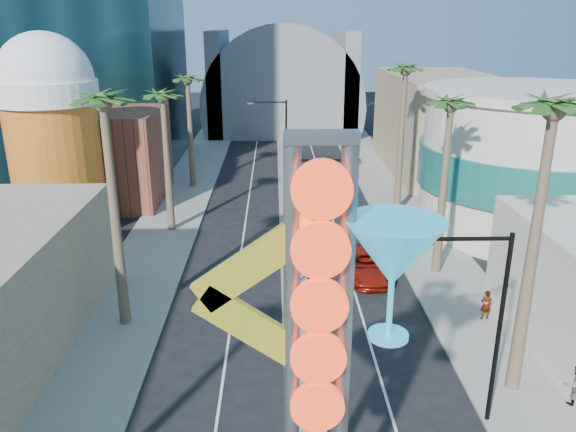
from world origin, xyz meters
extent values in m
cube|color=gray|center=(-9.50, 35.00, 0.07)|extent=(5.00, 100.00, 0.15)
cube|color=gray|center=(9.50, 35.00, 0.07)|extent=(5.00, 100.00, 0.15)
cube|color=gray|center=(0.00, 38.00, 0.07)|extent=(1.60, 84.00, 0.15)
cube|color=brown|center=(-16.00, 38.00, 4.00)|extent=(10.00, 10.00, 8.00)
cube|color=#91785E|center=(16.00, 48.00, 5.00)|extent=(10.00, 20.00, 10.00)
cylinder|color=orange|center=(-17.00, 30.00, 5.00)|extent=(6.40, 6.40, 10.00)
cylinder|color=white|center=(-17.00, 30.00, 10.40)|extent=(7.00, 7.00, 1.60)
sphere|color=white|center=(-17.00, 30.00, 11.20)|extent=(6.60, 6.60, 6.60)
cylinder|color=beige|center=(18.00, 30.00, 5.00)|extent=(16.00, 16.00, 10.00)
cylinder|color=#21827A|center=(18.00, 30.00, 5.00)|extent=(16.60, 16.60, 3.00)
cylinder|color=beige|center=(18.00, 30.00, 10.30)|extent=(16.60, 16.60, 0.60)
cylinder|color=slate|center=(0.00, 72.00, 4.00)|extent=(22.00, 16.00, 22.00)
cube|color=slate|center=(-9.00, 72.00, 7.00)|extent=(2.00, 16.00, 14.00)
cube|color=slate|center=(9.00, 72.00, 7.00)|extent=(2.00, 16.00, 14.00)
cylinder|color=slate|center=(-0.70, 3.00, 6.50)|extent=(0.44, 0.44, 12.00)
cylinder|color=slate|center=(0.70, 3.00, 6.50)|extent=(0.44, 0.44, 12.00)
cube|color=slate|center=(0.00, 3.00, 12.40)|extent=(1.80, 0.50, 0.30)
cylinder|color=red|center=(0.00, 2.65, 11.20)|extent=(1.50, 0.25, 1.50)
cylinder|color=red|center=(0.00, 2.65, 9.65)|extent=(1.50, 0.25, 1.50)
cylinder|color=red|center=(0.00, 2.65, 8.10)|extent=(1.50, 0.25, 1.50)
cylinder|color=red|center=(0.00, 2.65, 6.55)|extent=(1.50, 0.25, 1.50)
cylinder|color=red|center=(0.00, 2.65, 5.00)|extent=(1.50, 0.25, 1.50)
cube|color=yellow|center=(-1.60, 3.00, 9.20)|extent=(3.47, 0.25, 2.80)
cube|color=yellow|center=(-1.60, 3.00, 7.20)|extent=(3.47, 0.25, 2.80)
cone|color=#23A0CB|center=(1.90, 3.00, 9.40)|extent=(2.60, 2.60, 1.80)
cylinder|color=#23A0CB|center=(1.90, 3.00, 7.80)|extent=(0.16, 0.16, 1.60)
cylinder|color=#23A0CB|center=(1.90, 3.00, 7.00)|extent=(1.10, 1.10, 0.12)
cylinder|color=black|center=(0.00, 20.00, 4.00)|extent=(0.18, 0.18, 8.00)
cube|color=black|center=(1.80, 20.00, 7.80)|extent=(3.60, 0.12, 0.12)
cube|color=slate|center=(3.40, 20.00, 7.70)|extent=(0.60, 0.25, 0.18)
cylinder|color=black|center=(0.00, 44.00, 4.00)|extent=(0.18, 0.18, 8.00)
cube|color=black|center=(-1.80, 44.00, 7.80)|extent=(3.60, 0.12, 0.12)
cube|color=slate|center=(-3.40, 44.00, 7.70)|extent=(0.60, 0.25, 0.18)
cylinder|color=black|center=(7.20, 8.00, 4.00)|extent=(0.18, 0.18, 8.00)
cube|color=black|center=(5.58, 8.00, 7.80)|extent=(3.24, 0.12, 0.12)
cube|color=slate|center=(4.14, 8.00, 7.70)|extent=(0.60, 0.25, 0.18)
cylinder|color=brown|center=(-9.00, 16.00, 5.75)|extent=(0.40, 0.40, 11.50)
sphere|color=#174619|center=(-9.00, 16.00, 11.50)|extent=(2.40, 2.40, 2.40)
cylinder|color=brown|center=(-9.00, 30.00, 5.00)|extent=(0.40, 0.40, 10.00)
sphere|color=#174619|center=(-9.00, 30.00, 10.00)|extent=(2.40, 2.40, 2.40)
cylinder|color=brown|center=(-9.00, 42.00, 5.00)|extent=(0.40, 0.40, 10.00)
sphere|color=#174619|center=(-9.00, 42.00, 10.00)|extent=(2.40, 2.40, 2.40)
cylinder|color=brown|center=(9.00, 10.00, 6.00)|extent=(0.40, 0.40, 12.00)
sphere|color=#174619|center=(9.00, 10.00, 12.00)|extent=(2.40, 2.40, 2.40)
cylinder|color=brown|center=(9.00, 22.00, 5.25)|extent=(0.40, 0.40, 10.50)
sphere|color=#174619|center=(9.00, 22.00, 10.50)|extent=(2.40, 2.40, 2.40)
cylinder|color=brown|center=(9.00, 34.00, 5.75)|extent=(0.40, 0.40, 11.50)
sphere|color=#174619|center=(9.00, 34.00, 11.50)|extent=(2.40, 2.40, 2.40)
imported|color=#98160B|center=(4.45, 21.64, 0.80)|extent=(2.78, 5.79, 1.59)
imported|color=gray|center=(9.89, 15.85, 0.97)|extent=(0.65, 0.49, 1.64)
imported|color=gray|center=(11.03, 8.86, 1.04)|extent=(0.91, 0.73, 1.77)
camera|label=1|loc=(-1.11, -10.17, 14.97)|focal=35.00mm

